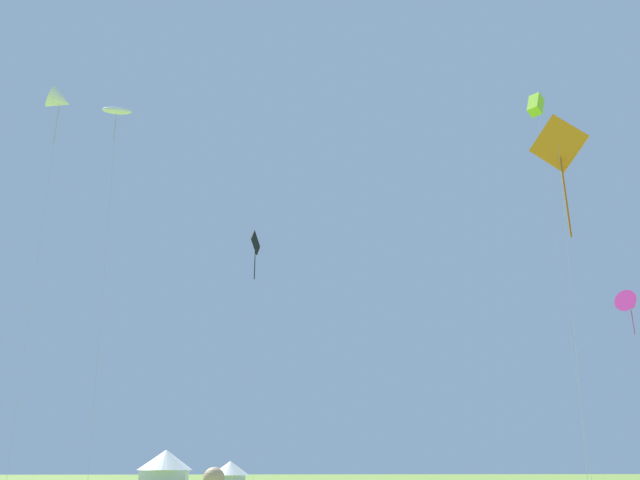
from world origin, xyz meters
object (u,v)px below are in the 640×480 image
at_px(kite_white_parafoil, 117,113).
at_px(kite_lime_box, 536,106).
at_px(kite_orange_diamond, 559,149).
at_px(kite_black_diamond, 255,246).
at_px(kite_white_delta, 60,100).
at_px(festival_tent_center, 230,473).
at_px(kite_magenta_delta, 630,304).
at_px(festival_tent_right, 165,467).

relative_size(kite_white_parafoil, kite_lime_box, 0.81).
xyz_separation_m(kite_white_parafoil, kite_orange_diamond, (24.40, -9.57, -6.13)).
relative_size(kite_black_diamond, kite_white_delta, 0.81).
distance_m(kite_white_parafoil, kite_orange_diamond, 26.92).
distance_m(kite_black_diamond, kite_orange_diamond, 37.54).
relative_size(kite_white_parafoil, festival_tent_center, 6.52).
xyz_separation_m(kite_white_parafoil, kite_lime_box, (30.47, 4.03, 4.99)).
height_order(kite_orange_diamond, kite_magenta_delta, kite_orange_diamond).
xyz_separation_m(kite_white_delta, kite_orange_diamond, (31.03, -18.72, -12.17)).
bearing_deg(kite_magenta_delta, kite_orange_diamond, -126.56).
bearing_deg(kite_orange_diamond, kite_magenta_delta, 53.44).
bearing_deg(kite_white_delta, festival_tent_center, 52.58).
height_order(kite_lime_box, festival_tent_center, kite_lime_box).
bearing_deg(festival_tent_center, kite_lime_box, -46.38).
bearing_deg(festival_tent_center, kite_black_diamond, -65.57).
bearing_deg(kite_white_delta, festival_tent_right, 66.17).
bearing_deg(kite_lime_box, kite_black_diamond, 136.14).
height_order(festival_tent_right, festival_tent_center, festival_tent_right).
height_order(kite_black_diamond, festival_tent_right, kite_black_diamond).
bearing_deg(kite_orange_diamond, kite_black_diamond, 113.95).
xyz_separation_m(kite_lime_box, kite_magenta_delta, (12.00, 10.77, -12.82)).
height_order(kite_orange_diamond, festival_tent_right, kite_orange_diamond).
relative_size(kite_white_parafoil, kite_black_diamond, 0.96).
relative_size(kite_black_diamond, kite_orange_diamond, 1.30).
bearing_deg(kite_black_diamond, festival_tent_right, 155.12).
bearing_deg(kite_orange_diamond, festival_tent_center, 114.00).
relative_size(kite_magenta_delta, festival_tent_center, 4.57).
distance_m(kite_white_delta, kite_orange_diamond, 38.23).
relative_size(kite_lime_box, kite_orange_diamond, 1.55).
bearing_deg(kite_white_parafoil, kite_lime_box, 7.53).
distance_m(kite_black_diamond, kite_white_delta, 22.96).
bearing_deg(kite_white_parafoil, kite_black_diamond, 69.01).
xyz_separation_m(kite_magenta_delta, festival_tent_right, (-40.82, 13.11, -13.59)).
xyz_separation_m(kite_white_delta, kite_magenta_delta, (49.10, 5.65, -13.87)).
bearing_deg(kite_white_delta, kite_lime_box, -7.85).
height_order(kite_lime_box, kite_orange_diamond, kite_lime_box).
xyz_separation_m(kite_lime_box, festival_tent_right, (-28.82, 23.87, -26.40)).
bearing_deg(kite_magenta_delta, festival_tent_right, 162.20).
height_order(kite_white_parafoil, kite_white_delta, kite_white_delta).
bearing_deg(kite_lime_box, kite_white_parafoil, -172.47).
bearing_deg(kite_white_delta, kite_black_diamond, 43.57).
relative_size(kite_orange_diamond, festival_tent_right, 3.66).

